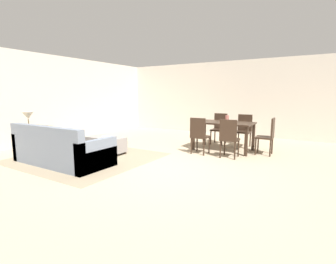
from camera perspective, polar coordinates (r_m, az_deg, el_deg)
The scene contains 16 objects.
ground_plane at distance 5.20m, azimuth -1.98°, elevation -8.03°, with size 10.80×10.80×0.00m, color tan.
wall_back at distance 9.57m, azimuth 14.86°, elevation 7.44°, with size 9.00×0.12×2.70m, color beige.
wall_left at distance 8.62m, azimuth -26.01°, elevation 6.78°, with size 0.12×11.00×2.70m, color beige.
area_rug at distance 6.26m, azimuth -18.05°, elevation -5.58°, with size 3.00×2.80×0.01m, color gray.
couch at distance 5.88m, azimuth -23.25°, elevation -3.94°, with size 2.24×0.98×0.86m.
ottoman_table at distance 6.53m, azimuth -13.97°, elevation -2.69°, with size 1.00×0.49×0.42m.
side_table at distance 7.11m, azimuth -29.02°, elevation -1.07°, with size 0.40×0.40×0.54m.
table_lamp at distance 7.05m, azimuth -29.32°, elevation 3.11°, with size 0.26×0.26×0.52m.
dining_table at distance 6.84m, azimuth 12.56°, elevation 1.41°, with size 1.53×0.87×0.76m.
dining_chair_near_left at distance 6.27m, azimuth 7.12°, elevation -0.38°, with size 0.40×0.40×0.92m.
dining_chair_near_right at distance 5.99m, azimuth 13.76°, elevation -0.97°, with size 0.42×0.42×0.92m.
dining_chair_far_left at distance 7.72m, azimuth 11.68°, elevation 1.18°, with size 0.41×0.41×0.92m.
dining_chair_far_right at distance 7.48m, azimuth 16.95°, elevation 0.75°, with size 0.40×0.40×0.92m.
dining_chair_head_east at distance 6.61m, azimuth 21.92°, elevation -0.47°, with size 0.41×0.41×0.92m.
vase_centerpiece at distance 6.77m, azimuth 13.32°, elevation 2.95°, with size 0.10×0.10×0.18m, color #B26659.
book_on_ottoman at distance 6.42m, azimuth -13.74°, elevation -1.09°, with size 0.26×0.20×0.03m, color silver.
Camera 1 is at (2.76, -4.16, 1.48)m, focal length 26.69 mm.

